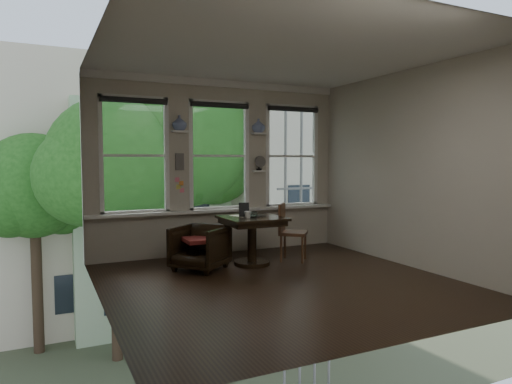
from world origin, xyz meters
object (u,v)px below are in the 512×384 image
laptop (258,216)px  mug (248,215)px  table (252,241)px  armchair_left (200,248)px  side_chair_right (293,232)px

laptop → mug: size_ratio=2.82×
table → laptop: size_ratio=2.86×
laptop → armchair_left: bearing=-179.7°
table → armchair_left: size_ratio=1.24×
side_chair_right → laptop: bearing=130.8°
armchair_left → mug: mug is taller
armchair_left → laptop: (0.92, -0.07, 0.43)m
table → armchair_left: 0.84m
side_chair_right → mug: 0.92m
armchair_left → laptop: bearing=45.1°
mug → laptop: bearing=18.4°
armchair_left → table: bearing=47.8°
side_chair_right → mug: (-0.84, -0.08, 0.34)m
armchair_left → mug: 0.87m
armchair_left → laptop: 1.02m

